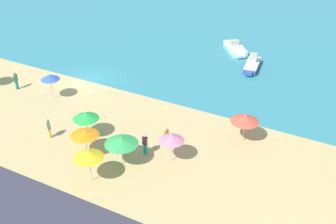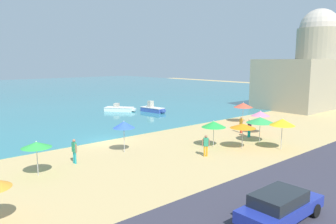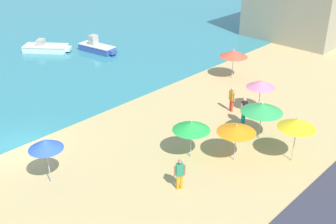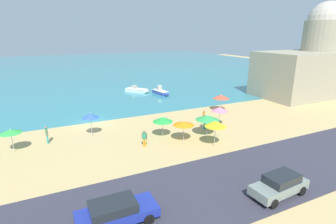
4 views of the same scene
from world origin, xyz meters
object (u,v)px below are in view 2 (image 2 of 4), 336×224
at_px(beach_umbrella_5, 214,124).
at_px(harbor_fortress, 309,71).
at_px(bather_2, 74,150).
at_px(parked_car_2, 280,206).
at_px(beach_umbrella_9, 36,145).
at_px(bather_0, 249,127).
at_px(bather_1, 206,144).
at_px(skiff_nearshore, 119,109).
at_px(beach_umbrella_8, 124,125).
at_px(bather_3, 241,124).
at_px(beach_umbrella_3, 282,122).
at_px(beach_umbrella_6, 260,114).
at_px(skiff_offshore, 153,109).
at_px(beach_umbrella_1, 243,126).
at_px(beach_umbrella_10, 243,105).
at_px(beach_umbrella_0, 260,120).

bearing_deg(beach_umbrella_5, harbor_fortress, 12.94).
height_order(bather_2, parked_car_2, bather_2).
xyz_separation_m(beach_umbrella_5, beach_umbrella_9, (-13.88, 2.56, 0.07)).
relative_size(bather_0, bather_1, 1.06).
bearing_deg(skiff_nearshore, beach_umbrella_5, -101.73).
distance_m(beach_umbrella_8, bather_3, 13.08).
relative_size(parked_car_2, harbor_fortress, 0.30).
xyz_separation_m(bather_1, harbor_fortress, (33.70, 8.66, 4.70)).
xyz_separation_m(beach_umbrella_3, beach_umbrella_6, (3.87, 4.62, -0.26)).
xyz_separation_m(bather_0, bather_3, (0.93, 1.61, -0.04)).
bearing_deg(parked_car_2, skiff_nearshore, 69.36).
xyz_separation_m(beach_umbrella_8, bather_2, (-4.32, -0.18, -1.23)).
bearing_deg(beach_umbrella_3, skiff_offshore, 79.36).
bearing_deg(parked_car_2, harbor_fortress, 24.79).
bearing_deg(bather_0, beach_umbrella_1, -151.81).
relative_size(beach_umbrella_8, bather_1, 1.52).
distance_m(bather_3, parked_car_2, 18.80).
bearing_deg(bather_0, beach_umbrella_6, 5.75).
bearing_deg(beach_umbrella_3, bather_2, 152.18).
relative_size(bather_0, skiff_offshore, 0.43).
distance_m(beach_umbrella_3, skiff_nearshore, 26.32).
bearing_deg(beach_umbrella_8, beach_umbrella_5, -28.06).
bearing_deg(beach_umbrella_10, beach_umbrella_8, -174.59).
relative_size(beach_umbrella_0, beach_umbrella_1, 1.12).
height_order(bather_1, harbor_fortress, harbor_fortress).
bearing_deg(bather_0, beach_umbrella_5, -178.66).
height_order(beach_umbrella_8, beach_umbrella_9, beach_umbrella_8).
bearing_deg(beach_umbrella_10, beach_umbrella_6, -127.97).
relative_size(beach_umbrella_3, skiff_offshore, 0.64).
xyz_separation_m(bather_1, parked_car_2, (-5.18, -9.30, -0.13)).
bearing_deg(harbor_fortress, beach_umbrella_6, -163.98).
height_order(beach_umbrella_1, beach_umbrella_6, beach_umbrella_6).
distance_m(beach_umbrella_6, bather_2, 18.67).
bearing_deg(beach_umbrella_8, bather_1, -51.27).
xyz_separation_m(beach_umbrella_1, harbor_fortress, (29.70, 9.10, 3.72)).
height_order(beach_umbrella_10, skiff_nearshore, beach_umbrella_10).
height_order(beach_umbrella_6, beach_umbrella_8, beach_umbrella_8).
bearing_deg(beach_umbrella_5, beach_umbrella_1, -54.59).
bearing_deg(harbor_fortress, beach_umbrella_3, -157.49).
height_order(beach_umbrella_0, beach_umbrella_10, beach_umbrella_10).
xyz_separation_m(beach_umbrella_9, skiff_offshore, (21.65, 15.74, -1.55)).
bearing_deg(bather_1, bather_2, 149.74).
height_order(beach_umbrella_1, harbor_fortress, harbor_fortress).
distance_m(beach_umbrella_5, beach_umbrella_9, 14.11).
height_order(beach_umbrella_3, bather_1, beach_umbrella_3).
bearing_deg(beach_umbrella_5, beach_umbrella_10, 25.08).
height_order(beach_umbrella_8, beach_umbrella_10, beach_umbrella_8).
relative_size(beach_umbrella_6, beach_umbrella_8, 0.92).
xyz_separation_m(beach_umbrella_1, beach_umbrella_3, (2.13, -2.33, 0.38)).
distance_m(bather_1, bather_3, 9.40).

